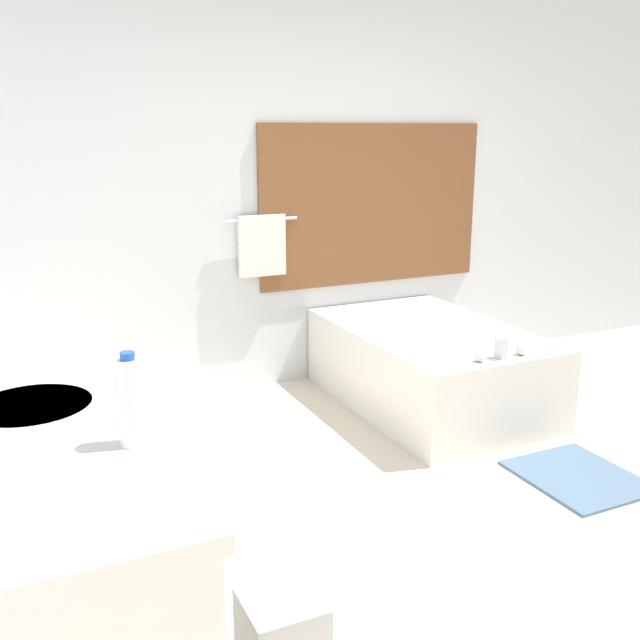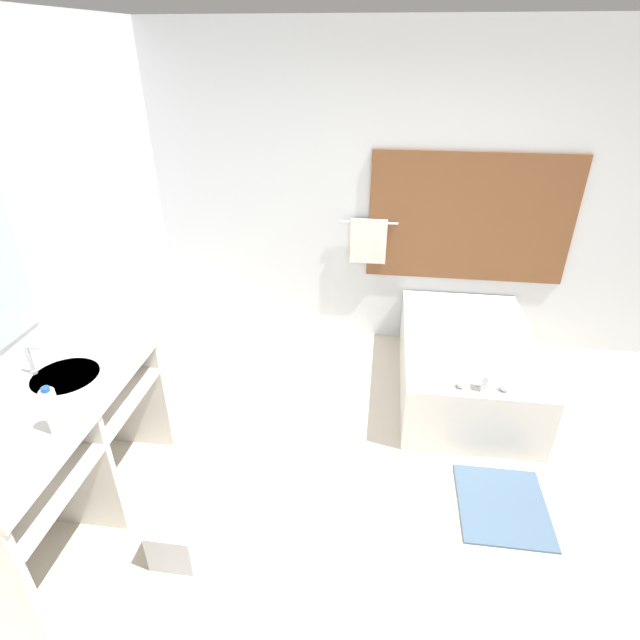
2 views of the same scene
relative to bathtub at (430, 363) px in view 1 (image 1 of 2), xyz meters
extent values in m
plane|color=beige|center=(-0.54, -1.41, -0.28)|extent=(16.00, 16.00, 0.00)
cube|color=silver|center=(-0.54, 0.82, 1.07)|extent=(7.40, 0.06, 2.70)
cube|color=brown|center=(0.00, 0.77, 0.93)|extent=(1.70, 0.02, 1.10)
cylinder|color=silver|center=(-0.84, 0.75, 0.87)|extent=(0.50, 0.02, 0.02)
cube|color=silver|center=(-0.84, 0.74, 0.70)|extent=(0.32, 0.04, 0.40)
cube|color=silver|center=(-2.40, -1.63, 0.61)|extent=(0.66, 1.45, 0.05)
cube|color=silver|center=(-2.40, -1.63, 0.38)|extent=(0.63, 1.37, 0.02)
cylinder|color=white|center=(-2.40, -1.42, 0.57)|extent=(0.36, 0.36, 0.14)
cube|color=silver|center=(-2.40, -1.63, 0.15)|extent=(0.61, 0.04, 0.86)
cube|color=silver|center=(-2.40, -0.93, 0.15)|extent=(0.61, 0.04, 0.86)
cylinder|color=silver|center=(-2.35, -2.00, 0.46)|extent=(0.13, 0.40, 0.13)
cylinder|color=silver|center=(-2.35, -1.27, 0.46)|extent=(0.13, 0.40, 0.13)
cube|color=silver|center=(0.00, 0.00, -0.02)|extent=(1.00, 1.55, 0.51)
ellipsoid|color=white|center=(0.00, 0.00, 0.08)|extent=(0.72, 1.12, 0.30)
cube|color=silver|center=(0.00, -0.68, 0.29)|extent=(0.04, 0.07, 0.12)
sphere|color=silver|center=(-0.14, -0.68, 0.26)|extent=(0.06, 0.06, 0.06)
sphere|color=silver|center=(0.14, -0.68, 0.26)|extent=(0.06, 0.06, 0.06)
cylinder|color=silver|center=(-2.18, -1.83, 0.75)|extent=(0.07, 0.07, 0.23)
cylinder|color=#1E4CA8|center=(-2.18, -1.83, 0.88)|extent=(0.04, 0.04, 0.02)
cube|color=#B2B2B2|center=(-1.74, -1.76, -0.15)|extent=(0.25, 0.25, 0.26)
cube|color=slate|center=(0.12, -1.19, -0.27)|extent=(0.54, 0.61, 0.02)
camera|label=1|loc=(-2.47, -3.61, 1.44)|focal=40.00mm
camera|label=2|loc=(-0.72, -3.45, 2.24)|focal=28.00mm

